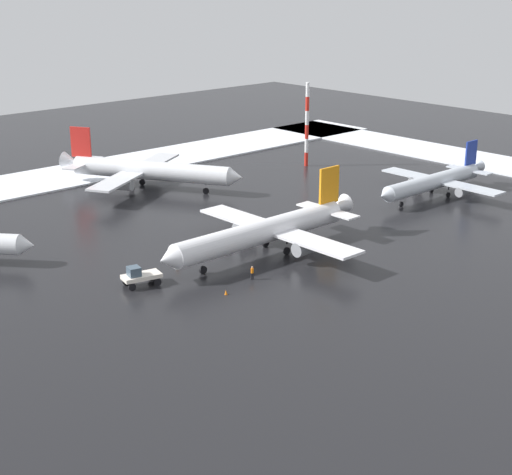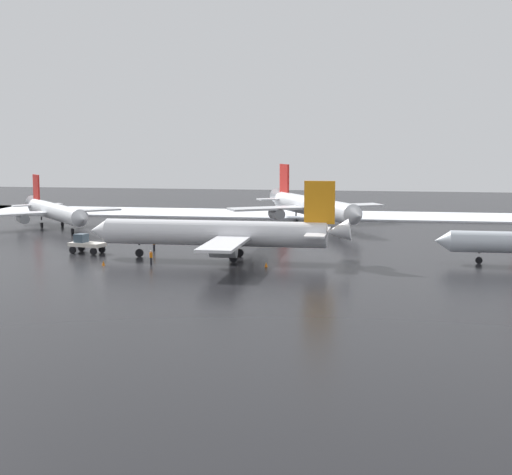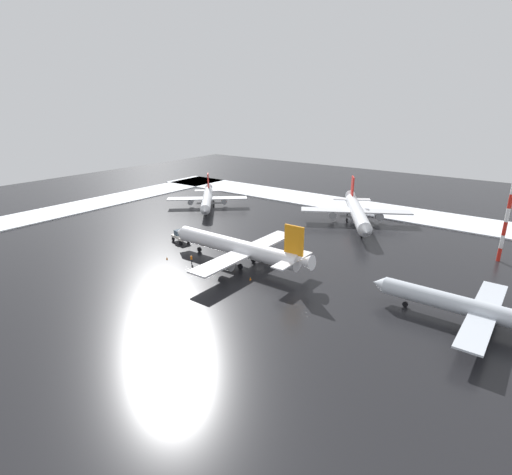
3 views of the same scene
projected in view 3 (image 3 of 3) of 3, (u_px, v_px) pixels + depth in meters
The scene contains 14 objects.
ground_plane at pixel (261, 257), 80.53m from camera, with size 240.00×240.00×0.00m, color black.
snow_bank_far at pixel (360, 207), 118.53m from camera, with size 152.00×16.00×0.30m, color white.
snow_bank_right at pixel (78, 207), 118.20m from camera, with size 14.00×116.00×0.30m, color white.
airplane_foreground_jet at pixel (239, 247), 76.43m from camera, with size 33.15×27.39×9.87m.
airplane_parked_portside at pixel (471, 308), 55.23m from camera, with size 27.26×22.53×8.11m.
airplane_parked_starboard at pixel (357, 212), 101.01m from camera, with size 26.35×30.82×10.08m.
airplane_distant_tail at pixel (207, 199), 116.75m from camera, with size 21.63×23.32×8.46m.
pushback_tug at pixel (180, 236), 89.13m from camera, with size 4.98×3.18×2.50m.
ground_crew_near_tug at pixel (218, 241), 87.23m from camera, with size 0.36×0.36×1.71m.
ground_crew_mid_apron at pixel (191, 259), 77.11m from camera, with size 0.36×0.36×1.71m.
antenna_mast at pixel (506, 222), 76.12m from camera, with size 0.70×0.70×16.03m.
traffic_cone_near_nose at pixel (167, 258), 79.30m from camera, with size 0.36×0.36×0.55m, color orange.
traffic_cone_mid_line at pixel (261, 254), 81.26m from camera, with size 0.36×0.36×0.55m, color orange.
traffic_cone_wingtip_side at pixel (250, 278), 70.14m from camera, with size 0.36×0.36×0.55m, color orange.
Camera 3 is at (-43.71, 60.90, 29.72)m, focal length 28.00 mm.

